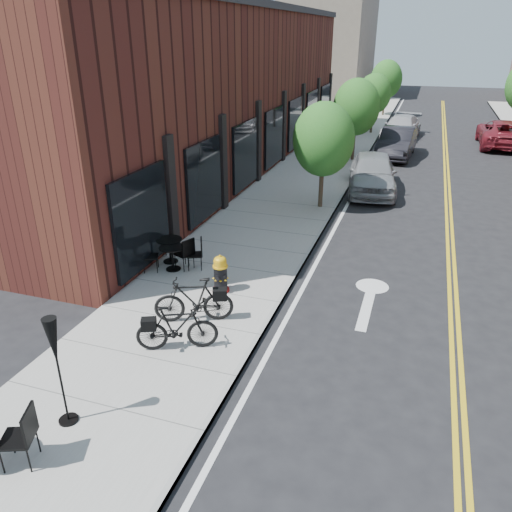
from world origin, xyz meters
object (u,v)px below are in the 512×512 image
(bistro_set_c, at_px, (170,247))
(parked_car_c, at_px, (401,127))
(bicycle_left, at_px, (194,300))
(patio_umbrella, at_px, (55,349))
(fire_hydrant, at_px, (220,274))
(parked_car_a, at_px, (372,173))
(bicycle_right, at_px, (177,328))
(parked_car_b, at_px, (397,143))
(bistro_set_b, at_px, (172,255))
(parked_car_far, at_px, (503,133))

(bistro_set_c, bearing_deg, parked_car_c, 100.86)
(bicycle_left, distance_m, patio_umbrella, 3.75)
(fire_hydrant, distance_m, patio_umbrella, 5.23)
(bistro_set_c, xyz_separation_m, patio_umbrella, (1.34, -6.27, 0.98))
(parked_car_a, bearing_deg, bicycle_right, -107.70)
(bicycle_right, bearing_deg, parked_car_c, -30.58)
(bistro_set_c, bearing_deg, bicycle_right, -36.83)
(parked_car_b, bearing_deg, parked_car_a, -90.56)
(bistro_set_b, relative_size, patio_umbrella, 0.82)
(patio_umbrella, distance_m, parked_car_a, 15.81)
(bistro_set_b, xyz_separation_m, patio_umbrella, (1.04, -5.84, 0.99))
(bistro_set_c, height_order, parked_car_far, parked_car_far)
(parked_car_b, bearing_deg, parked_car_far, 43.27)
(bicycle_left, bearing_deg, fire_hydrant, 156.49)
(bicycle_left, xyz_separation_m, bicycle_right, (0.14, -1.10, -0.03))
(bicycle_left, height_order, parked_car_far, parked_car_far)
(bicycle_right, distance_m, parked_car_a, 13.21)
(patio_umbrella, xyz_separation_m, parked_car_a, (3.20, 15.46, -0.76))
(bistro_set_c, distance_m, parked_car_a, 10.26)
(patio_umbrella, xyz_separation_m, parked_car_c, (3.57, 27.86, -0.88))
(parked_car_b, bearing_deg, bistro_set_b, -102.48)
(fire_hydrant, xyz_separation_m, parked_car_far, (8.61, 21.89, 0.18))
(parked_car_a, bearing_deg, bistro_set_b, -120.99)
(parked_car_far, bearing_deg, bicycle_left, 69.44)
(patio_umbrella, xyz_separation_m, parked_car_b, (3.69, 22.33, -0.79))
(bicycle_left, relative_size, patio_umbrella, 0.89)
(fire_hydrant, relative_size, bicycle_left, 0.56)
(bicycle_left, bearing_deg, parked_car_far, 136.92)
(parked_car_b, distance_m, parked_car_c, 5.53)
(patio_umbrella, bearing_deg, bistro_set_b, 100.07)
(parked_car_c, bearing_deg, fire_hydrant, -89.77)
(bicycle_left, xyz_separation_m, bistro_set_c, (-2.00, 2.69, -0.08))
(parked_car_c, bearing_deg, parked_car_a, -84.24)
(parked_car_a, xyz_separation_m, parked_car_far, (6.09, 11.52, -0.03))
(bistro_set_b, distance_m, patio_umbrella, 6.01)
(bicycle_right, xyz_separation_m, patio_umbrella, (-0.80, -2.48, 0.93))
(bistro_set_b, bearing_deg, bistro_set_c, 100.82)
(fire_hydrant, relative_size, bicycle_right, 0.59)
(parked_car_b, relative_size, parked_car_c, 1.00)
(parked_car_a, bearing_deg, parked_car_c, 81.07)
(fire_hydrant, xyz_separation_m, parked_car_a, (2.52, 10.37, 0.21))
(bicycle_right, relative_size, bistro_set_b, 1.02)
(bicycle_right, height_order, parked_car_far, parked_car_far)
(bistro_set_c, distance_m, parked_car_b, 16.83)
(parked_car_b, distance_m, parked_car_far, 7.28)
(bicycle_left, relative_size, bistro_set_c, 1.05)
(bistro_set_b, xyz_separation_m, bistro_set_c, (-0.30, 0.43, 0.01))
(bistro_set_b, distance_m, bistro_set_c, 0.53)
(bicycle_left, height_order, parked_car_b, parked_car_b)
(parked_car_far, bearing_deg, patio_umbrella, 70.69)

